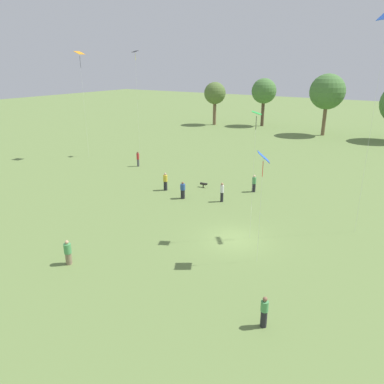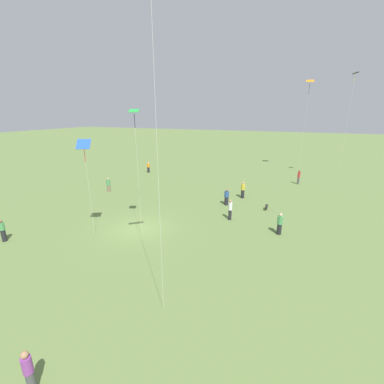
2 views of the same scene
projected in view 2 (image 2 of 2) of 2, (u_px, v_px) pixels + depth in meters
name	position (u px, v px, depth m)	size (l,w,h in m)	color
ground_plane	(138.00, 228.00, 20.94)	(240.00, 240.00, 0.00)	olive
person_0	(299.00, 177.00, 33.56)	(0.41, 0.41, 1.89)	#4C4C51
person_1	(227.00, 197.00, 26.01)	(0.54, 0.54, 1.67)	#232328
person_2	(3.00, 231.00, 18.62)	(0.41, 0.41, 1.69)	#232328
person_3	(148.00, 167.00, 40.23)	(0.46, 0.46, 1.64)	#232328
person_4	(230.00, 210.00, 22.38)	(0.43, 0.43, 1.85)	#232328
person_5	(109.00, 185.00, 30.48)	(0.64, 0.64, 1.68)	#847056
person_6	(29.00, 372.00, 8.44)	(0.42, 0.42, 1.73)	#4C4C51
person_7	(280.00, 224.00, 19.68)	(0.58, 0.58, 1.75)	#232328
person_8	(243.00, 190.00, 28.13)	(0.58, 0.58, 1.83)	#232328
kite_0	(354.00, 81.00, 31.79)	(0.88, 0.87, 13.82)	black
kite_1	(134.00, 119.00, 17.32)	(0.85, 0.87, 9.28)	green
kite_2	(310.00, 84.00, 37.87)	(1.10, 1.16, 13.70)	orange
kite_5	(84.00, 147.00, 17.29)	(1.04, 1.11, 7.32)	blue
dog_1	(267.00, 206.00, 24.75)	(0.83, 0.29, 0.53)	black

